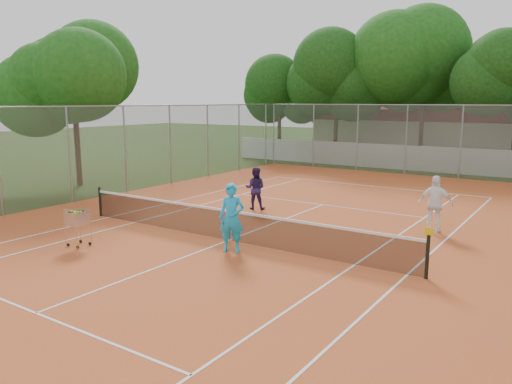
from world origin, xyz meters
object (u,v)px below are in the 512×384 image
Objects in this scene: player_far_right at (435,204)px; ball_hopper at (78,227)px; clubhouse at (428,127)px; tennis_net at (228,225)px; player_far_left at (255,188)px; player_near at (232,218)px.

player_far_right is 1.61× the size of ball_hopper.
player_far_right is (6.92, -24.44, -1.26)m from clubhouse.
tennis_net is 4.62m from player_far_left.
player_near is 1.05× the size of player_far_right.
player_near is at bearing 40.38° from player_far_right.
player_far_right is at bearing -74.19° from clubhouse.
ball_hopper is at bearing -138.12° from tennis_net.
tennis_net is 0.72× the size of clubhouse.
player_near is 1.18× the size of player_far_left.
ball_hopper is (-4.03, -2.09, -0.40)m from player_near.
player_far_right is (4.16, 5.41, -0.05)m from player_near.
tennis_net is at bearing 90.98° from player_far_left.
player_far_left reaches higher than ball_hopper.
ball_hopper reaches higher than tennis_net.
player_far_left is 0.89× the size of player_far_right.
clubhouse is at bearing -86.22° from player_far_right.
tennis_net is 29.12m from clubhouse.
clubhouse is at bearing 72.68° from ball_hopper.
clubhouse is at bearing -112.55° from player_far_left.
player_near is 5.70m from player_far_left.
clubhouse is 9.93× the size of player_far_left.
clubhouse is 30.00m from player_near.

